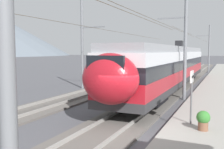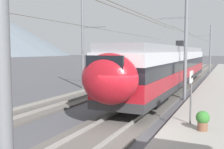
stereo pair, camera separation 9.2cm
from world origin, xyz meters
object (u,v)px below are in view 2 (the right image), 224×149
(catenary_mast_east, at_px, (209,48))
(train_near_platform, at_px, (171,65))
(train_far_track, at_px, (157,59))
(catenary_mast_far_side, at_px, (84,43))
(platform_sign, at_px, (191,85))
(catenary_mast_mid, at_px, (184,42))
(potted_plant_platform_edge, at_px, (203,119))

(catenary_mast_east, bearing_deg, train_near_platform, 175.43)
(train_far_track, relative_size, catenary_mast_far_side, 0.63)
(train_near_platform, bearing_deg, platform_sign, -164.28)
(train_near_platform, height_order, train_far_track, same)
(catenary_mast_east, relative_size, catenary_mast_far_side, 1.00)
(train_near_platform, relative_size, platform_sign, 11.77)
(train_near_platform, distance_m, train_far_track, 17.62)
(train_far_track, bearing_deg, catenary_mast_mid, -160.69)
(catenary_mast_mid, xyz_separation_m, catenary_mast_east, (25.84, 0.00, -0.07))
(catenary_mast_mid, height_order, catenary_mast_far_side, catenary_mast_far_side)
(catenary_mast_far_side, height_order, potted_plant_platform_edge, catenary_mast_far_side)
(train_far_track, bearing_deg, platform_sign, -162.65)
(catenary_mast_mid, height_order, catenary_mast_east, catenary_mast_mid)
(platform_sign, bearing_deg, train_near_platform, 15.72)
(train_near_platform, relative_size, train_far_track, 1.03)
(train_far_track, xyz_separation_m, potted_plant_platform_edge, (-29.01, -9.39, -1.45))
(train_near_platform, relative_size, catenary_mast_mid, 0.64)
(catenary_mast_east, bearing_deg, train_far_track, 124.24)
(catenary_mast_east, bearing_deg, catenary_mast_mid, -179.99)
(train_far_track, relative_size, platform_sign, 11.48)
(train_far_track, xyz_separation_m, catenary_mast_far_side, (-18.70, 2.04, 1.98))
(train_far_track, relative_size, catenary_mast_east, 0.63)
(train_near_platform, height_order, catenary_mast_mid, catenary_mast_mid)
(catenary_mast_mid, bearing_deg, catenary_mast_far_side, 76.92)
(platform_sign, height_order, potted_plant_platform_edge, platform_sign)
(train_far_track, bearing_deg, potted_plant_platform_edge, -162.06)
(platform_sign, bearing_deg, potted_plant_platform_edge, -143.89)
(catenary_mast_east, xyz_separation_m, platform_sign, (-33.20, -1.51, -2.00))
(catenary_mast_far_side, distance_m, potted_plant_platform_edge, 15.77)
(train_near_platform, xyz_separation_m, platform_sign, (-11.51, -3.24, -0.21))
(potted_plant_platform_edge, bearing_deg, platform_sign, 36.11)
(catenary_mast_east, height_order, potted_plant_platform_edge, catenary_mast_east)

